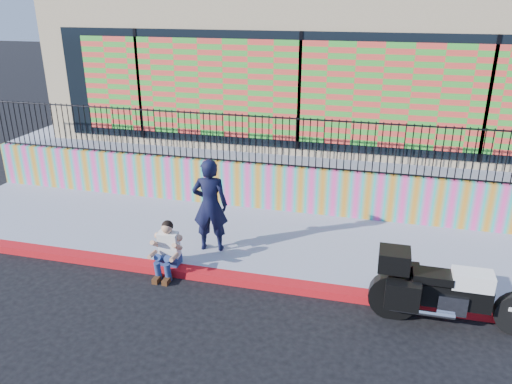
% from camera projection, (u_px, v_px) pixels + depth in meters
% --- Properties ---
extents(ground, '(90.00, 90.00, 0.00)m').
position_uv_depth(ground, '(256.00, 285.00, 9.25)').
color(ground, black).
rests_on(ground, ground).
extents(red_curb, '(16.00, 0.30, 0.15)m').
position_uv_depth(red_curb, '(256.00, 281.00, 9.22)').
color(red_curb, '#B4100C').
rests_on(red_curb, ground).
extents(sidewalk, '(16.00, 3.00, 0.15)m').
position_uv_depth(sidewalk, '(275.00, 242.00, 10.71)').
color(sidewalk, '#979EB6').
rests_on(sidewalk, ground).
extents(mural_wall, '(16.00, 0.20, 1.10)m').
position_uv_depth(mural_wall, '(290.00, 189.00, 11.92)').
color(mural_wall, '#FB429E').
rests_on(mural_wall, sidewalk).
extents(metal_fence, '(15.80, 0.04, 1.20)m').
position_uv_depth(metal_fence, '(292.00, 142.00, 11.50)').
color(metal_fence, black).
rests_on(metal_fence, mural_wall).
extents(elevated_platform, '(16.00, 10.00, 1.25)m').
position_uv_depth(elevated_platform, '(319.00, 137.00, 16.54)').
color(elevated_platform, '#979EB6').
rests_on(elevated_platform, ground).
extents(storefront_building, '(14.00, 8.06, 4.00)m').
position_uv_depth(storefront_building, '(322.00, 57.00, 15.38)').
color(storefront_building, tan).
rests_on(storefront_building, elevated_platform).
extents(police_motorcycle, '(2.63, 0.87, 1.64)m').
position_uv_depth(police_motorcycle, '(454.00, 288.00, 7.90)').
color(police_motorcycle, black).
rests_on(police_motorcycle, ground).
extents(police_officer, '(0.77, 0.57, 1.93)m').
position_uv_depth(police_officer, '(210.00, 205.00, 9.92)').
color(police_officer, black).
rests_on(police_officer, sidewalk).
extents(seated_man, '(0.54, 0.71, 1.06)m').
position_uv_depth(seated_man, '(166.00, 254.00, 9.41)').
color(seated_man, navy).
rests_on(seated_man, ground).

